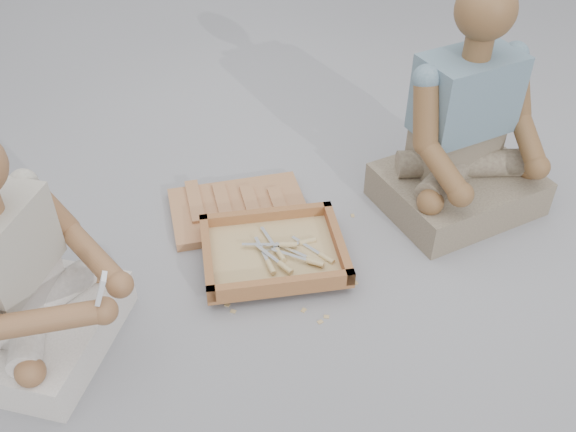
# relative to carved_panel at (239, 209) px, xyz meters

# --- Properties ---
(ground) EXTENTS (60.00, 60.00, 0.00)m
(ground) POSITION_rel_carved_panel_xyz_m (0.29, -0.52, -0.02)
(ground) COLOR #96979C
(ground) RESTS_ON ground
(carved_panel) EXTENTS (0.69, 0.58, 0.04)m
(carved_panel) POSITION_rel_carved_panel_xyz_m (0.00, 0.00, 0.00)
(carved_panel) COLOR #965A3A
(carved_panel) RESTS_ON ground
(tool_tray) EXTENTS (0.66, 0.59, 0.07)m
(tool_tray) POSITION_rel_carved_panel_xyz_m (0.20, -0.30, 0.04)
(tool_tray) COLOR brown
(tool_tray) RESTS_ON carved_panel
(chisel_0) EXTENTS (0.18, 0.16, 0.02)m
(chisel_0) POSITION_rel_carved_panel_xyz_m (0.25, -0.39, 0.07)
(chisel_0) COLOR white
(chisel_0) RESTS_ON tool_tray
(chisel_1) EXTENTS (0.22, 0.05, 0.02)m
(chisel_1) POSITION_rel_carved_panel_xyz_m (0.23, -0.27, 0.06)
(chisel_1) COLOR white
(chisel_1) RESTS_ON tool_tray
(chisel_2) EXTENTS (0.19, 0.14, 0.02)m
(chisel_2) POSITION_rel_carved_panel_xyz_m (0.40, -0.30, 0.05)
(chisel_2) COLOR white
(chisel_2) RESTS_ON tool_tray
(chisel_3) EXTENTS (0.21, 0.11, 0.02)m
(chisel_3) POSITION_rel_carved_panel_xyz_m (0.31, -0.23, 0.05)
(chisel_3) COLOR white
(chisel_3) RESTS_ON tool_tray
(chisel_4) EXTENTS (0.12, 0.20, 0.02)m
(chisel_4) POSITION_rel_carved_panel_xyz_m (0.19, -0.38, 0.06)
(chisel_4) COLOR white
(chisel_4) RESTS_ON tool_tray
(chisel_5) EXTENTS (0.22, 0.08, 0.02)m
(chisel_5) POSITION_rel_carved_panel_xyz_m (0.35, -0.35, 0.06)
(chisel_5) COLOR white
(chisel_5) RESTS_ON tool_tray
(chisel_6) EXTENTS (0.21, 0.11, 0.02)m
(chisel_6) POSITION_rel_carved_panel_xyz_m (0.35, -0.33, 0.05)
(chisel_6) COLOR white
(chisel_6) RESTS_ON tool_tray
(chisel_7) EXTENTS (0.13, 0.19, 0.02)m
(chisel_7) POSITION_rel_carved_panel_xyz_m (0.22, -0.31, 0.06)
(chisel_7) COLOR white
(chisel_7) RESTS_ON tool_tray
(wood_chip_0) EXTENTS (0.02, 0.02, 0.00)m
(wood_chip_0) POSITION_rel_carved_panel_xyz_m (-0.03, -0.45, -0.02)
(wood_chip_0) COLOR tan
(wood_chip_0) RESTS_ON ground
(wood_chip_1) EXTENTS (0.02, 0.02, 0.00)m
(wood_chip_1) POSITION_rel_carved_panel_xyz_m (0.25, -0.37, -0.02)
(wood_chip_1) COLOR tan
(wood_chip_1) RESTS_ON ground
(wood_chip_2) EXTENTS (0.02, 0.02, 0.00)m
(wood_chip_2) POSITION_rel_carved_panel_xyz_m (0.35, -0.54, -0.02)
(wood_chip_2) COLOR tan
(wood_chip_2) RESTS_ON ground
(wood_chip_3) EXTENTS (0.02, 0.02, 0.00)m
(wood_chip_3) POSITION_rel_carved_panel_xyz_m (0.27, -0.30, -0.02)
(wood_chip_3) COLOR tan
(wood_chip_3) RESTS_ON ground
(wood_chip_4) EXTENTS (0.02, 0.02, 0.00)m
(wood_chip_4) POSITION_rel_carved_panel_xyz_m (0.15, 0.05, -0.02)
(wood_chip_4) COLOR tan
(wood_chip_4) RESTS_ON ground
(wood_chip_5) EXTENTS (0.02, 0.02, 0.00)m
(wood_chip_5) POSITION_rel_carved_panel_xyz_m (0.06, -0.55, -0.02)
(wood_chip_5) COLOR tan
(wood_chip_5) RESTS_ON ground
(wood_chip_6) EXTENTS (0.02, 0.02, 0.00)m
(wood_chip_6) POSITION_rel_carved_panel_xyz_m (0.53, -0.37, -0.02)
(wood_chip_6) COLOR tan
(wood_chip_6) RESTS_ON ground
(wood_chip_7) EXTENTS (0.02, 0.02, 0.00)m
(wood_chip_7) POSITION_rel_carved_panel_xyz_m (0.07, -0.32, -0.02)
(wood_chip_7) COLOR tan
(wood_chip_7) RESTS_ON ground
(wood_chip_8) EXTENTS (0.02, 0.02, 0.00)m
(wood_chip_8) POSITION_rel_carved_panel_xyz_m (0.34, -0.35, -0.02)
(wood_chip_8) COLOR tan
(wood_chip_8) RESTS_ON ground
(wood_chip_9) EXTENTS (0.02, 0.02, 0.00)m
(wood_chip_9) POSITION_rel_carved_panel_xyz_m (0.24, -0.38, -0.02)
(wood_chip_9) COLOR tan
(wood_chip_9) RESTS_ON ground
(wood_chip_10) EXTENTS (0.02, 0.02, 0.00)m
(wood_chip_10) POSITION_rel_carved_panel_xyz_m (0.44, -0.56, -0.02)
(wood_chip_10) COLOR tan
(wood_chip_10) RESTS_ON ground
(wood_chip_11) EXTENTS (0.02, 0.02, 0.00)m
(wood_chip_11) POSITION_rel_carved_panel_xyz_m (0.50, 0.04, -0.02)
(wood_chip_11) COLOR tan
(wood_chip_11) RESTS_ON ground
(wood_chip_12) EXTENTS (0.02, 0.02, 0.00)m
(wood_chip_12) POSITION_rel_carved_panel_xyz_m (0.41, -0.59, -0.02)
(wood_chip_12) COLOR tan
(wood_chip_12) RESTS_ON ground
(wood_chip_13) EXTENTS (0.02, 0.02, 0.00)m
(wood_chip_13) POSITION_rel_carved_panel_xyz_m (0.09, -0.58, -0.02)
(wood_chip_13) COLOR tan
(wood_chip_13) RESTS_ON ground
(wood_chip_14) EXTENTS (0.02, 0.02, 0.00)m
(wood_chip_14) POSITION_rel_carved_panel_xyz_m (0.43, -0.10, -0.02)
(wood_chip_14) COLOR tan
(wood_chip_14) RESTS_ON ground
(craftsman) EXTENTS (0.60, 0.60, 0.87)m
(craftsman) POSITION_rel_carved_panel_xyz_m (-0.54, -0.81, 0.28)
(craftsman) COLOR silver
(craftsman) RESTS_ON ground
(companion) EXTENTS (0.82, 0.78, 1.00)m
(companion) POSITION_rel_carved_panel_xyz_m (0.94, 0.20, 0.31)
(companion) COLOR gray
(companion) RESTS_ON ground
(mobile_phone) EXTENTS (0.06, 0.06, 0.11)m
(mobile_phone) POSITION_rel_carved_panel_xyz_m (-0.23, -0.90, 0.40)
(mobile_phone) COLOR silver
(mobile_phone) RESTS_ON craftsman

